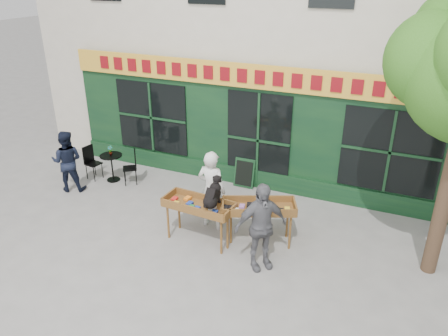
# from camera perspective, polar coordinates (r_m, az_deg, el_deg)

# --- Properties ---
(ground) EXTENTS (80.00, 80.00, 0.00)m
(ground) POSITION_cam_1_polar(r_m,az_deg,el_deg) (10.01, -0.22, -8.03)
(ground) COLOR slate
(ground) RESTS_ON ground
(book_cart_center) EXTENTS (1.54, 0.71, 0.99)m
(book_cart_center) POSITION_cam_1_polar(r_m,az_deg,el_deg) (9.24, -3.33, -5.15)
(book_cart_center) COLOR brown
(book_cart_center) RESTS_ON ground
(dog) EXTENTS (0.38, 0.62, 0.60)m
(dog) POSITION_cam_1_polar(r_m,az_deg,el_deg) (8.84, -1.51, -3.13)
(dog) COLOR black
(dog) RESTS_ON book_cart_center
(woman) EXTENTS (0.70, 0.48, 1.85)m
(woman) POSITION_cam_1_polar(r_m,az_deg,el_deg) (9.70, -1.62, -2.88)
(woman) COLOR silver
(woman) RESTS_ON ground
(book_cart_right) EXTENTS (1.62, 1.16, 0.99)m
(book_cart_right) POSITION_cam_1_polar(r_m,az_deg,el_deg) (9.18, 4.56, -5.41)
(book_cart_right) COLOR brown
(book_cart_right) RESTS_ON ground
(man_right) EXTENTS (1.09, 1.05, 1.82)m
(man_right) POSITION_cam_1_polar(r_m,az_deg,el_deg) (8.44, 4.81, -7.64)
(man_right) COLOR #57575C
(man_right) RESTS_ON ground
(bistro_table) EXTENTS (0.60, 0.60, 0.76)m
(bistro_table) POSITION_cam_1_polar(r_m,az_deg,el_deg) (12.37, -14.47, 0.70)
(bistro_table) COLOR black
(bistro_table) RESTS_ON ground
(bistro_chair_left) EXTENTS (0.42, 0.42, 0.95)m
(bistro_chair_left) POSITION_cam_1_polar(r_m,az_deg,el_deg) (12.69, -17.00, 1.08)
(bistro_chair_left) COLOR black
(bistro_chair_left) RESTS_ON ground
(bistro_chair_right) EXTENTS (0.51, 0.50, 0.95)m
(bistro_chair_right) POSITION_cam_1_polar(r_m,az_deg,el_deg) (12.08, -11.83, 0.47)
(bistro_chair_right) COLOR black
(bistro_chair_right) RESTS_ON ground
(potted_plant) EXTENTS (0.15, 0.11, 0.27)m
(potted_plant) POSITION_cam_1_polar(r_m,az_deg,el_deg) (12.23, -14.64, 2.23)
(potted_plant) COLOR gray
(potted_plant) RESTS_ON bistro_table
(man_left) EXTENTS (0.99, 0.91, 1.65)m
(man_left) POSITION_cam_1_polar(r_m,az_deg,el_deg) (12.08, -19.80, 0.85)
(man_left) COLOR black
(man_left) RESTS_ON ground
(chalkboard) EXTENTS (0.56, 0.20, 0.79)m
(chalkboard) POSITION_cam_1_polar(r_m,az_deg,el_deg) (11.70, 2.64, -0.68)
(chalkboard) COLOR black
(chalkboard) RESTS_ON ground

